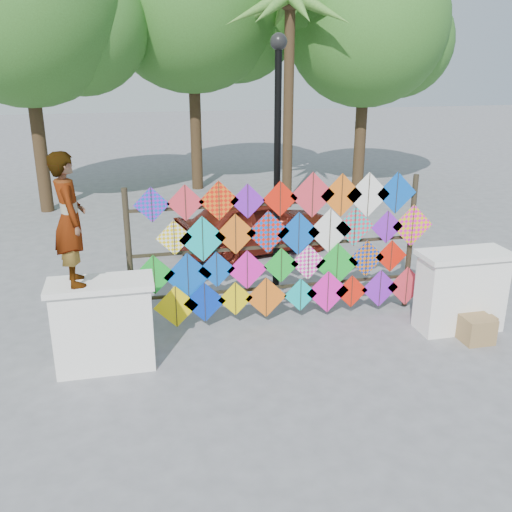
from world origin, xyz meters
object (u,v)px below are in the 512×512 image
object	(u,v)px
sedan	(257,224)
lamppost	(277,143)
vendor_woman	(69,220)
kite_rack	(287,249)

from	to	relation	value
sedan	lamppost	world-z (taller)	lamppost
vendor_woman	sedan	world-z (taller)	vendor_woman
kite_rack	sedan	xyz separation A→B (m)	(0.32, 3.54, -0.60)
kite_rack	lamppost	size ratio (longest dim) A/B	1.11
kite_rack	vendor_woman	size ratio (longest dim) A/B	2.87
vendor_woman	lamppost	world-z (taller)	lamppost
kite_rack	lamppost	xyz separation A→B (m)	(0.17, 1.28, 1.47)
sedan	kite_rack	bearing A→B (deg)	161.97
vendor_woman	lamppost	xyz separation A→B (m)	(3.29, 2.20, 0.55)
kite_rack	sedan	bearing A→B (deg)	84.75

